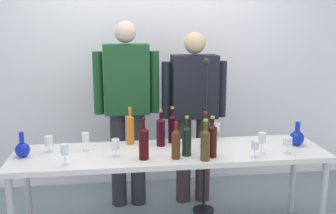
{
  "coord_description": "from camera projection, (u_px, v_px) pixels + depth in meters",
  "views": [
    {
      "loc": [
        -0.42,
        -2.95,
        1.72
      ],
      "look_at": [
        0.0,
        0.15,
        1.05
      ],
      "focal_mm": 42.52,
      "sensor_mm": 36.0,
      "label": 1
    }
  ],
  "objects": [
    {
      "name": "wine_glass_left_2",
      "position": [
        49.0,
        141.0,
        3.07
      ],
      "size": [
        0.06,
        0.06,
        0.13
      ],
      "color": "white",
      "rests_on": "display_table"
    },
    {
      "name": "display_table",
      "position": [
        171.0,
        158.0,
        3.13
      ],
      "size": [
        2.45,
        0.63,
        0.73
      ],
      "color": "white",
      "rests_on": "ground"
    },
    {
      "name": "presenter_right",
      "position": [
        194.0,
        107.0,
        3.74
      ],
      "size": [
        0.61,
        0.22,
        1.63
      ],
      "color": "#3C2F32",
      "rests_on": "ground"
    },
    {
      "name": "back_wall",
      "position": [
        154.0,
        43.0,
        4.17
      ],
      "size": [
        4.73,
        0.11,
        3.0
      ],
      "color": "white",
      "rests_on": "ground"
    },
    {
      "name": "wine_glass_right_1",
      "position": [
        288.0,
        142.0,
        3.04
      ],
      "size": [
        0.07,
        0.07,
        0.13
      ],
      "color": "white",
      "rests_on": "display_table"
    },
    {
      "name": "microphone_stand",
      "position": [
        204.0,
        163.0,
        3.6
      ],
      "size": [
        0.2,
        0.2,
        1.42
      ],
      "color": "black",
      "rests_on": "ground"
    },
    {
      "name": "wine_glass_left_3",
      "position": [
        116.0,
        145.0,
        2.97
      ],
      "size": [
        0.06,
        0.06,
        0.14
      ],
      "color": "white",
      "rests_on": "display_table"
    },
    {
      "name": "wine_glass_right_3",
      "position": [
        255.0,
        145.0,
        2.95
      ],
      "size": [
        0.06,
        0.06,
        0.13
      ],
      "color": "white",
      "rests_on": "display_table"
    },
    {
      "name": "wine_glass_right_0",
      "position": [
        216.0,
        128.0,
        3.4
      ],
      "size": [
        0.06,
        0.06,
        0.15
      ],
      "color": "white",
      "rests_on": "display_table"
    },
    {
      "name": "wine_bottle_2",
      "position": [
        130.0,
        128.0,
        3.28
      ],
      "size": [
        0.06,
        0.06,
        0.31
      ],
      "color": "orange",
      "rests_on": "display_table"
    },
    {
      "name": "wine_bottle_7",
      "position": [
        205.0,
        143.0,
        2.89
      ],
      "size": [
        0.07,
        0.07,
        0.31
      ],
      "color": "#4C3719",
      "rests_on": "display_table"
    },
    {
      "name": "decanter_blue_left",
      "position": [
        22.0,
        149.0,
        2.98
      ],
      "size": [
        0.11,
        0.11,
        0.19
      ],
      "color": "#1123BB",
      "rests_on": "display_table"
    },
    {
      "name": "wine_glass_left_1",
      "position": [
        64.0,
        150.0,
        2.8
      ],
      "size": [
        0.06,
        0.06,
        0.15
      ],
      "color": "white",
      "rests_on": "display_table"
    },
    {
      "name": "wine_bottle_4",
      "position": [
        176.0,
        143.0,
        2.93
      ],
      "size": [
        0.06,
        0.06,
        0.28
      ],
      "color": "#4C2610",
      "rests_on": "display_table"
    },
    {
      "name": "decanter_blue_right",
      "position": [
        297.0,
        137.0,
        3.26
      ],
      "size": [
        0.12,
        0.12,
        0.2
      ],
      "color": "#0E28AE",
      "rests_on": "display_table"
    },
    {
      "name": "wine_bottle_5",
      "position": [
        161.0,
        131.0,
        3.23
      ],
      "size": [
        0.07,
        0.07,
        0.3
      ],
      "color": "black",
      "rests_on": "display_table"
    },
    {
      "name": "wine_bottle_1",
      "position": [
        205.0,
        132.0,
        3.18
      ],
      "size": [
        0.07,
        0.07,
        0.3
      ],
      "color": "black",
      "rests_on": "display_table"
    },
    {
      "name": "wine_bottle_3",
      "position": [
        212.0,
        139.0,
        2.97
      ],
      "size": [
        0.07,
        0.07,
        0.31
      ],
      "color": "#330E07",
      "rests_on": "display_table"
    },
    {
      "name": "wine_glass_left_0",
      "position": [
        86.0,
        138.0,
        3.1
      ],
      "size": [
        0.06,
        0.06,
        0.15
      ],
      "color": "white",
      "rests_on": "display_table"
    },
    {
      "name": "presenter_left",
      "position": [
        127.0,
        104.0,
        3.65
      ],
      "size": [
        0.6,
        0.22,
        1.73
      ],
      "color": "#2B2C33",
      "rests_on": "ground"
    },
    {
      "name": "wine_bottle_8",
      "position": [
        187.0,
        139.0,
        3.0
      ],
      "size": [
        0.07,
        0.07,
        0.31
      ],
      "color": "black",
      "rests_on": "display_table"
    },
    {
      "name": "wine_glass_right_2",
      "position": [
        262.0,
        139.0,
        3.04
      ],
      "size": [
        0.06,
        0.06,
        0.17
      ],
      "color": "white",
      "rests_on": "display_table"
    },
    {
      "name": "wine_bottle_0",
      "position": [
        144.0,
        142.0,
        2.91
      ],
      "size": [
        0.07,
        0.07,
        0.32
      ],
      "color": "#370508",
      "rests_on": "display_table"
    },
    {
      "name": "wine_bottle_6",
      "position": [
        172.0,
        127.0,
        3.32
      ],
      "size": [
        0.07,
        0.07,
        0.31
      ],
      "color": "black",
      "rests_on": "display_table"
    }
  ]
}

